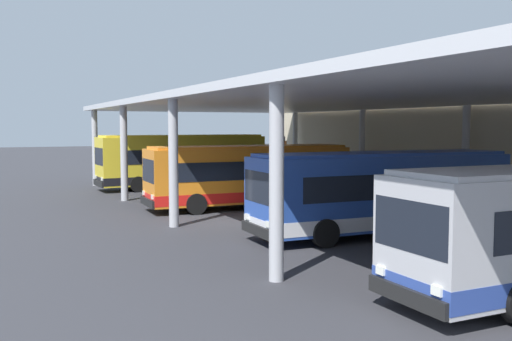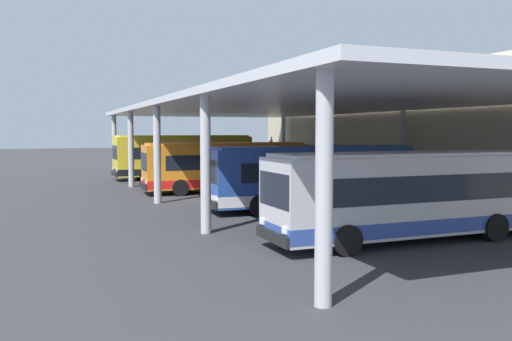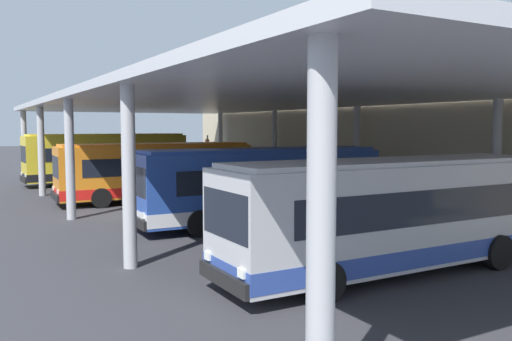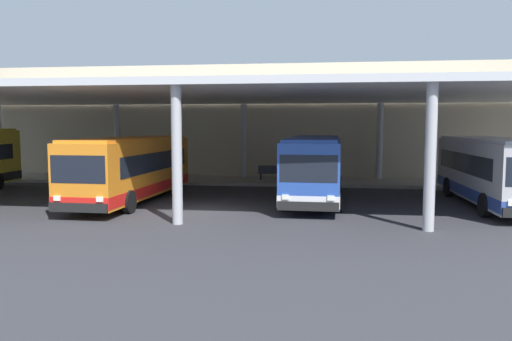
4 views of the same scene
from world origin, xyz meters
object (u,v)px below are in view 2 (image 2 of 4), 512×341
bus_middle_bay (311,176)px  bench_waiting (400,185)px  banner_sign (271,152)px  bus_far_bay (408,195)px  bus_second_bay (226,166)px  bus_nearest_bay (184,156)px

bus_middle_bay → bench_waiting: 8.21m
bench_waiting → banner_sign: 17.76m
bus_far_bay → bench_waiting: 13.82m
bus_second_bay → banner_sign: banner_sign is taller
bus_nearest_bay → bus_middle_bay: 19.54m
bus_second_bay → banner_sign: size_ratio=3.31×
bus_second_bay → bus_middle_bay: size_ratio=1.00×
banner_sign → bus_nearest_bay: bearing=-82.1°
bus_second_bay → bus_middle_bay: 9.04m
banner_sign → bus_second_bay: bearing=-35.2°
bus_middle_bay → bus_far_bay: size_ratio=1.01×
bus_far_bay → bench_waiting: size_ratio=5.85×
bus_middle_bay → banner_sign: size_ratio=3.31×
bus_middle_bay → bench_waiting: bus_middle_bay is taller
bench_waiting → banner_sign: bearing=-177.2°
bus_second_bay → bus_nearest_bay: bearing=-179.5°
bus_middle_bay → bench_waiting: bearing=111.1°
bus_middle_bay → bus_far_bay: bearing=-3.1°
bus_far_bay → bus_second_bay: bearing=-176.4°
bus_nearest_bay → banner_sign: (-1.15, 8.35, 0.14)m
bus_middle_bay → banner_sign: banner_sign is taller
bus_far_bay → banner_sign: bearing=166.0°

